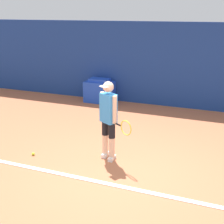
{
  "coord_description": "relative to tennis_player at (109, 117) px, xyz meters",
  "views": [
    {
      "loc": [
        1.86,
        -5.0,
        2.98
      ],
      "look_at": [
        -0.42,
        0.75,
        0.97
      ],
      "focal_mm": 50.0,
      "sensor_mm": 36.0,
      "label": 1
    }
  ],
  "objects": [
    {
      "name": "back_wall",
      "position": [
        0.41,
        4.28,
        0.41
      ],
      "size": [
        24.0,
        0.1,
        2.67
      ],
      "color": "navy",
      "rests_on": "ground_plane"
    },
    {
      "name": "ground_plane",
      "position": [
        0.41,
        -0.55,
        -0.92
      ],
      "size": [
        24.0,
        24.0,
        0.0
      ],
      "primitive_type": "plane",
      "color": "#B76642"
    },
    {
      "name": "covered_chair",
      "position": [
        -1.92,
        3.88,
        -0.54
      ],
      "size": [
        0.97,
        0.59,
        0.81
      ],
      "color": "blue",
      "rests_on": "ground_plane"
    },
    {
      "name": "tennis_ball",
      "position": [
        -1.58,
        -0.47,
        -0.89
      ],
      "size": [
        0.07,
        0.07,
        0.07
      ],
      "color": "#D1E533",
      "rests_on": "ground_plane"
    },
    {
      "name": "court_baseline",
      "position": [
        0.41,
        -0.97,
        -0.92
      ],
      "size": [
        21.6,
        0.1,
        0.01
      ],
      "color": "white",
      "rests_on": "ground_plane"
    },
    {
      "name": "tennis_player",
      "position": [
        0.0,
        0.0,
        0.0
      ],
      "size": [
        0.83,
        0.52,
        1.66
      ],
      "rotation": [
        0.0,
        0.0,
        -0.51
      ],
      "color": "beige",
      "rests_on": "ground_plane"
    }
  ]
}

